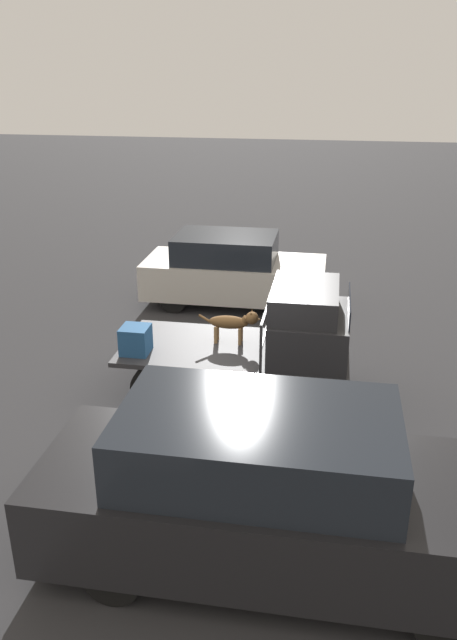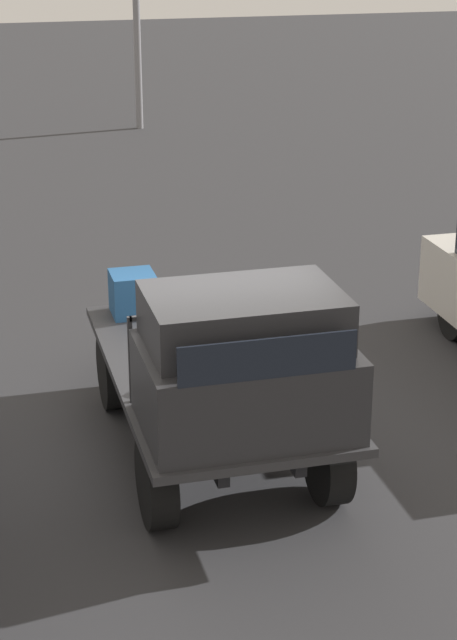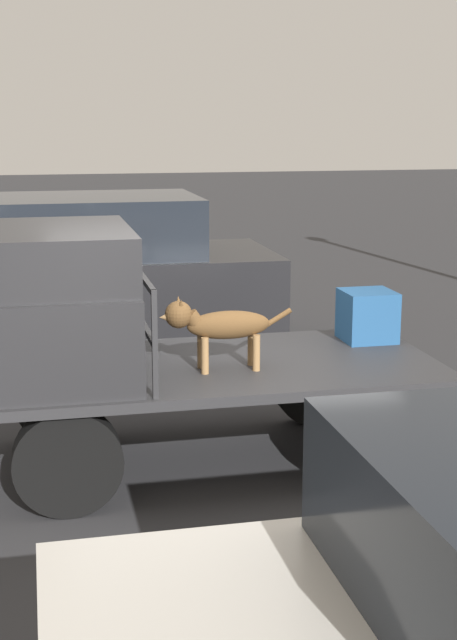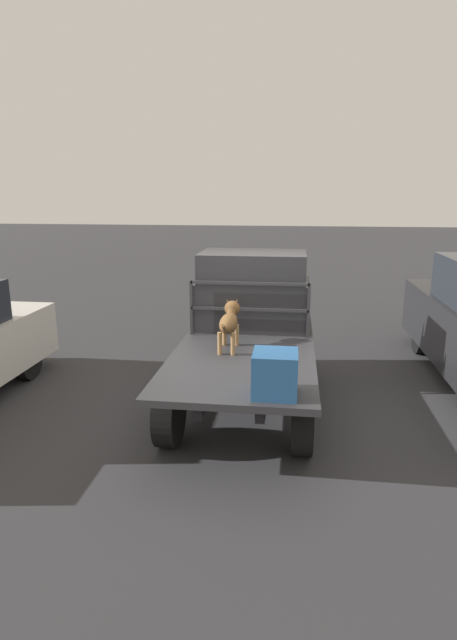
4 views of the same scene
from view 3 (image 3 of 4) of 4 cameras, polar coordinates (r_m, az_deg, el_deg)
The scene contains 7 objects.
ground_plane at distance 7.65m, azimuth -1.37°, elevation -9.03°, with size 80.00×80.00×0.00m, color #2D2D30.
flatbed_truck at distance 7.44m, azimuth -1.40°, elevation -4.66°, with size 3.82×1.85×0.86m.
truck_cab at distance 7.12m, azimuth -11.03°, elevation 0.93°, with size 1.25×1.73×1.16m.
truck_headboard at distance 7.17m, azimuth -5.68°, elevation 1.05°, with size 0.04×1.73×0.80m.
dog at distance 7.09m, azimuth -0.81°, elevation -0.29°, with size 1.08×0.23×0.62m.
cargo_crate at distance 8.18m, azimuth 8.88°, elevation 0.28°, with size 0.46×0.46×0.46m.
parked_pickup_far at distance 10.99m, azimuth -10.80°, elevation 2.65°, with size 5.39×2.00×1.93m.
Camera 3 is at (1.36, 6.97, 2.85)m, focal length 50.00 mm.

